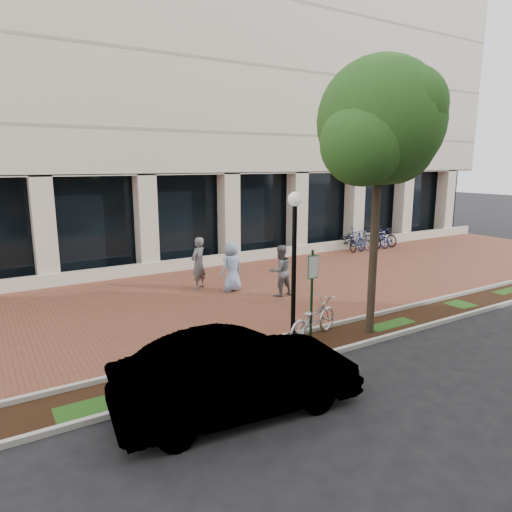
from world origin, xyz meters
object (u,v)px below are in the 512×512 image
lamppost (294,261)px  sedan_near_curb (238,374)px  bollard (311,265)px  pedestrian_left (198,263)px  street_tree (381,130)px  pedestrian_right (232,266)px  pedestrian_mid (280,271)px  parking_sign (312,284)px  bike_rack_cluster (366,239)px  locked_bicycle (313,319)px

lamppost → sedan_near_curb: size_ratio=0.86×
bollard → sedan_near_curb: 10.83m
sedan_near_curb → pedestrian_left: bearing=-13.6°
street_tree → pedestrian_right: (-1.27, 5.74, -4.57)m
lamppost → pedestrian_right: bearing=78.0°
pedestrian_mid → pedestrian_right: pedestrian_right is taller
parking_sign → sedan_near_curb: (-3.41, -2.08, -0.80)m
pedestrian_left → pedestrian_right: size_ratio=1.06×
bollard → lamppost: bearing=-132.2°
bollard → street_tree: bearing=-113.5°
lamppost → pedestrian_left: 6.42m
pedestrian_left → bike_rack_cluster: (11.40, 2.73, -0.43)m
lamppost → pedestrian_left: lamppost is taller
parking_sign → lamppost: size_ratio=0.62×
street_tree → sedan_near_curb: 7.24m
pedestrian_mid → pedestrian_left: bearing=-50.1°
pedestrian_mid → bollard: (2.68, 1.59, -0.41)m
pedestrian_left → pedestrian_mid: pedestrian_left is taller
street_tree → bike_rack_cluster: bearing=45.6°
locked_bicycle → pedestrian_right: pedestrian_right is taller
street_tree → locked_bicycle: street_tree is taller
lamppost → street_tree: street_tree is taller
pedestrian_left → sedan_near_curb: (-3.02, -8.37, -0.22)m
pedestrian_left → pedestrian_mid: 3.17m
pedestrian_mid → locked_bicycle: bearing=67.3°
pedestrian_left → pedestrian_mid: (2.06, -2.41, -0.06)m
pedestrian_right → locked_bicycle: bearing=74.1°
street_tree → pedestrian_right: 7.45m
street_tree → sedan_near_curb: street_tree is taller
pedestrian_left → pedestrian_mid: size_ratio=1.07×
pedestrian_right → bike_rack_cluster: bearing=-172.4°
lamppost → parking_sign: bearing=0.3°
lamppost → street_tree: size_ratio=0.54×
locked_bicycle → pedestrian_right: 5.28m
pedestrian_right → sedan_near_curb: 8.42m
bollard → pedestrian_right: bearing=-178.3°
bollard → parking_sign: bearing=-128.5°
parking_sign → lamppost: 0.92m
lamppost → sedan_near_curb: lamppost is taller
pedestrian_right → bollard: 3.84m
bollard → bike_rack_cluster: bearing=28.1°
street_tree → bike_rack_cluster: (9.21, 9.41, -4.95)m
pedestrian_left → parking_sign: bearing=63.2°
lamppost → locked_bicycle: bearing=8.5°
lamppost → locked_bicycle: 1.86m
locked_bicycle → bollard: 6.82m
lamppost → pedestrian_left: bearing=88.0°
parking_sign → pedestrian_left: size_ratio=1.25×
street_tree → pedestrian_mid: bearing=91.7°
parking_sign → pedestrian_right: (0.53, 5.36, -0.64)m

